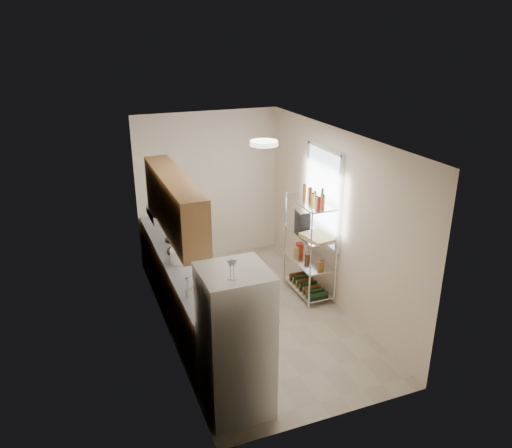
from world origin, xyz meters
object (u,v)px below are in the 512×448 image
(refrigerator, at_px, (235,342))
(espresso_machine, at_px, (302,219))
(frying_pan_large, at_px, (177,251))
(rice_cooker, at_px, (179,256))
(cutting_board, at_px, (319,237))

(refrigerator, bearing_deg, espresso_machine, 49.76)
(frying_pan_large, height_order, espresso_machine, espresso_machine)
(rice_cooker, bearing_deg, espresso_machine, 7.39)
(rice_cooker, relative_size, espresso_machine, 0.83)
(refrigerator, height_order, cutting_board, refrigerator)
(frying_pan_large, xyz_separation_m, espresso_machine, (1.93, -0.07, 0.24))
(rice_cooker, distance_m, frying_pan_large, 0.34)
(cutting_board, height_order, espresso_machine, espresso_machine)
(rice_cooker, height_order, cutting_board, rice_cooker)
(refrigerator, height_order, rice_cooker, refrigerator)
(espresso_machine, bearing_deg, cutting_board, -73.12)
(rice_cooker, distance_m, espresso_machine, 1.99)
(rice_cooker, xyz_separation_m, cutting_board, (2.04, -0.16, 0.03))
(rice_cooker, bearing_deg, cutting_board, -4.44)
(espresso_machine, bearing_deg, rice_cooker, -164.83)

